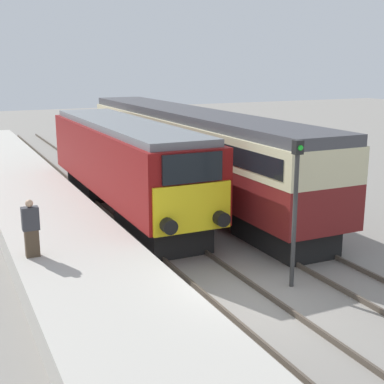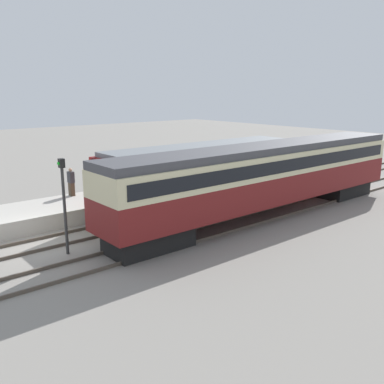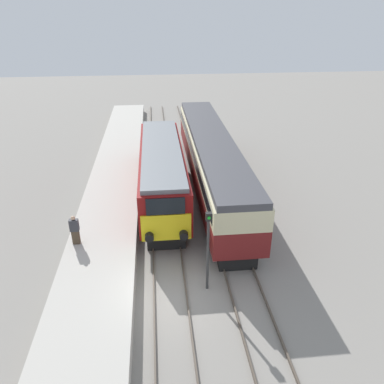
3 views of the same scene
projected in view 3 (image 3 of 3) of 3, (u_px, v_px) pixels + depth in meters
ground_plane at (171, 300)px, 16.39m from camera, size 120.00×120.00×0.00m
platform_left at (110, 208)px, 23.02m from camera, size 3.50×50.00×0.80m
rails_near_track at (166, 236)px, 20.81m from camera, size 1.51×60.00×0.14m
rails_far_track at (226, 233)px, 21.12m from camera, size 1.50×60.00×0.14m
locomotive at (162, 172)px, 23.95m from camera, size 2.70×12.98×3.65m
passenger_carriage at (211, 157)px, 25.39m from camera, size 2.75×19.30×3.86m
person_on_platform at (75, 230)px, 18.56m from camera, size 0.44×0.26×1.57m
signal_post at (208, 245)px, 16.03m from camera, size 0.24×0.28×3.96m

